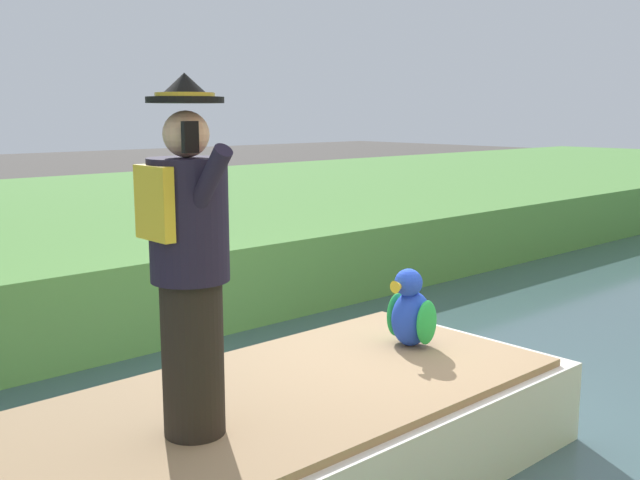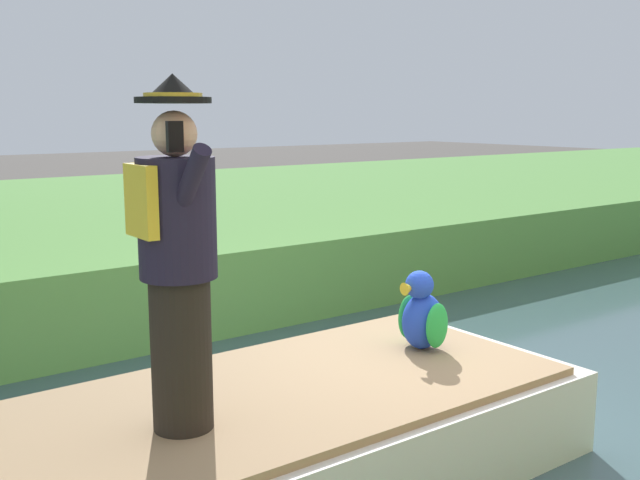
{
  "view_description": "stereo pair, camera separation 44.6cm",
  "coord_description": "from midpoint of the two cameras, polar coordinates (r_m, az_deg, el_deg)",
  "views": [
    {
      "loc": [
        3.3,
        -4.04,
        2.37
      ],
      "look_at": [
        0.04,
        -1.07,
        1.61
      ],
      "focal_mm": 41.63,
      "sensor_mm": 36.0,
      "label": 1
    },
    {
      "loc": [
        3.58,
        -3.7,
        2.37
      ],
      "look_at": [
        0.04,
        -1.07,
        1.61
      ],
      "focal_mm": 41.63,
      "sensor_mm": 36.0,
      "label": 2
    }
  ],
  "objects": [
    {
      "name": "parrot_plush",
      "position": [
        5.34,
        4.62,
        -5.62
      ],
      "size": [
        0.36,
        0.34,
        0.57
      ],
      "color": "blue",
      "rests_on": "boat"
    },
    {
      "name": "boat",
      "position": [
        4.62,
        -7.3,
        -15.52
      ],
      "size": [
        1.81,
        4.2,
        0.61
      ],
      "color": "silver",
      "rests_on": "canal_water"
    },
    {
      "name": "person_pirate",
      "position": [
        3.82,
        -13.34,
        -1.56
      ],
      "size": [
        0.61,
        0.42,
        1.85
      ],
      "rotation": [
        0.0,
        0.0,
        0.23
      ],
      "color": "black",
      "rests_on": "boat"
    },
    {
      "name": "grass_bank_near",
      "position": [
        11.96,
        -22.96,
        -0.02
      ],
      "size": [
        9.86,
        48.0,
        0.98
      ],
      "primitive_type": "cube",
      "color": "#568E42",
      "rests_on": "ground"
    },
    {
      "name": "canal_water",
      "position": [
        5.67,
        5.62,
        -14.39
      ],
      "size": [
        5.58,
        48.0,
        0.1
      ],
      "primitive_type": "cube",
      "color": "#3D565B",
      "rests_on": "ground"
    },
    {
      "name": "ground_plane",
      "position": [
        5.69,
        5.61,
        -14.85
      ],
      "size": [
        80.0,
        80.0,
        0.0
      ],
      "primitive_type": "plane",
      "color": "#4C4742"
    }
  ]
}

